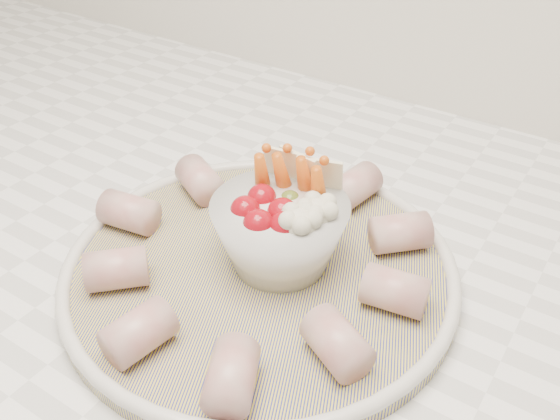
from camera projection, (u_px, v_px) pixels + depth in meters
The scene contains 3 objects.
serving_platter at pixel (260, 269), 0.54m from camera, with size 0.44×0.44×0.02m.
veggie_bowl at pixel (282, 228), 0.52m from camera, with size 0.12×0.12×0.09m.
cured_meat_rolls at pixel (259, 250), 0.53m from camera, with size 0.30×0.31×0.03m.
Camera 1 is at (0.15, 1.03, 1.29)m, focal length 40.00 mm.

